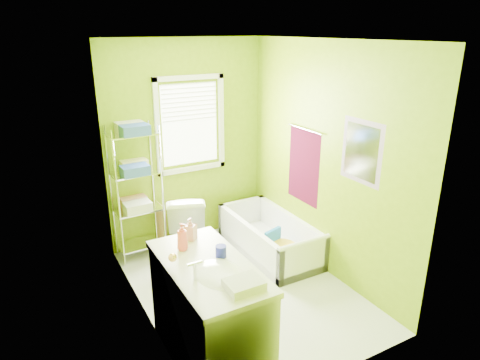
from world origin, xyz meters
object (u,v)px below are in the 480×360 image
toilet (185,222)px  vanity (209,310)px  wire_shelf_unit (136,177)px  bathtub (270,241)px

toilet → vanity: size_ratio=0.66×
vanity → wire_shelf_unit: size_ratio=0.73×
bathtub → vanity: 1.98m
toilet → vanity: bearing=92.8°
bathtub → wire_shelf_unit: wire_shelf_unit is taller
bathtub → vanity: bearing=-138.0°
toilet → bathtub: bearing=167.6°
bathtub → toilet: 1.10m
wire_shelf_unit → vanity: bearing=-90.6°
bathtub → toilet: size_ratio=1.84×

